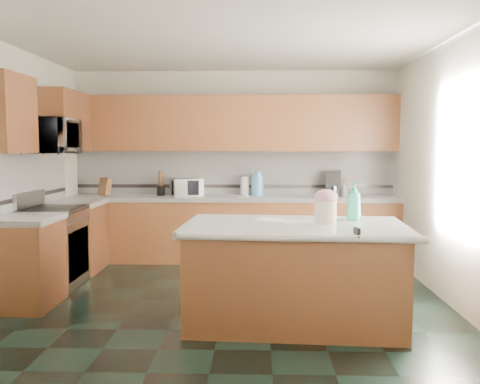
{
  "coord_description": "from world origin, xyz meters",
  "views": [
    {
      "loc": [
        0.34,
        -5.47,
        1.62
      ],
      "look_at": [
        0.15,
        0.35,
        1.12
      ],
      "focal_mm": 40.0,
      "sensor_mm": 36.0,
      "label": 1
    }
  ],
  "objects_px": {
    "island_base": "(294,277)",
    "coffee_maker": "(333,183)",
    "soap_bottle_island": "(354,201)",
    "toaster_oven": "(187,187)",
    "island_top": "(294,227)",
    "knife_block": "(105,187)",
    "treat_jar": "(326,212)"
  },
  "relations": [
    {
      "from": "island_base",
      "to": "treat_jar",
      "type": "xyz_separation_m",
      "value": [
        0.29,
        0.06,
        0.59
      ]
    },
    {
      "from": "knife_block",
      "to": "soap_bottle_island",
      "type": "bearing_deg",
      "value": -17.15
    },
    {
      "from": "island_base",
      "to": "toaster_oven",
      "type": "distance_m",
      "value": 3.09
    },
    {
      "from": "treat_jar",
      "to": "toaster_oven",
      "type": "bearing_deg",
      "value": 121.99
    },
    {
      "from": "coffee_maker",
      "to": "knife_block",
      "type": "bearing_deg",
      "value": -172.33
    },
    {
      "from": "coffee_maker",
      "to": "island_base",
      "type": "bearing_deg",
      "value": -97.91
    },
    {
      "from": "treat_jar",
      "to": "toaster_oven",
      "type": "xyz_separation_m",
      "value": [
        -1.63,
        2.66,
        0.02
      ]
    },
    {
      "from": "island_top",
      "to": "soap_bottle_island",
      "type": "height_order",
      "value": "soap_bottle_island"
    },
    {
      "from": "knife_block",
      "to": "coffee_maker",
      "type": "height_order",
      "value": "coffee_maker"
    },
    {
      "from": "island_top",
      "to": "treat_jar",
      "type": "height_order",
      "value": "treat_jar"
    },
    {
      "from": "toaster_oven",
      "to": "coffee_maker",
      "type": "bearing_deg",
      "value": -21.37
    },
    {
      "from": "island_top",
      "to": "coffee_maker",
      "type": "height_order",
      "value": "coffee_maker"
    },
    {
      "from": "knife_block",
      "to": "toaster_oven",
      "type": "relative_size",
      "value": 0.59
    },
    {
      "from": "island_top",
      "to": "knife_block",
      "type": "distance_m",
      "value": 3.7
    },
    {
      "from": "island_top",
      "to": "treat_jar",
      "type": "bearing_deg",
      "value": 14.79
    },
    {
      "from": "toaster_oven",
      "to": "coffee_maker",
      "type": "xyz_separation_m",
      "value": [
        2.08,
        0.03,
        0.06
      ]
    },
    {
      "from": "island_top",
      "to": "toaster_oven",
      "type": "distance_m",
      "value": 3.03
    },
    {
      "from": "island_base",
      "to": "soap_bottle_island",
      "type": "relative_size",
      "value": 5.27
    },
    {
      "from": "knife_block",
      "to": "coffee_maker",
      "type": "distance_m",
      "value": 3.25
    },
    {
      "from": "island_top",
      "to": "toaster_oven",
      "type": "xyz_separation_m",
      "value": [
        -1.34,
        2.71,
        0.15
      ]
    },
    {
      "from": "island_top",
      "to": "soap_bottle_island",
      "type": "xyz_separation_m",
      "value": [
        0.58,
        0.25,
        0.21
      ]
    },
    {
      "from": "island_base",
      "to": "toaster_oven",
      "type": "height_order",
      "value": "toaster_oven"
    },
    {
      "from": "island_top",
      "to": "treat_jar",
      "type": "distance_m",
      "value": 0.32
    },
    {
      "from": "island_base",
      "to": "island_top",
      "type": "relative_size",
      "value": 0.95
    },
    {
      "from": "treat_jar",
      "to": "coffee_maker",
      "type": "relative_size",
      "value": 0.59
    },
    {
      "from": "soap_bottle_island",
      "to": "island_base",
      "type": "bearing_deg",
      "value": -173.42
    },
    {
      "from": "knife_block",
      "to": "coffee_maker",
      "type": "relative_size",
      "value": 0.7
    },
    {
      "from": "island_base",
      "to": "coffee_maker",
      "type": "relative_size",
      "value": 5.33
    },
    {
      "from": "island_base",
      "to": "knife_block",
      "type": "relative_size",
      "value": 7.64
    },
    {
      "from": "soap_bottle_island",
      "to": "knife_block",
      "type": "xyz_separation_m",
      "value": [
        -3.09,
        2.46,
        -0.06
      ]
    },
    {
      "from": "treat_jar",
      "to": "knife_block",
      "type": "bearing_deg",
      "value": 137.0
    },
    {
      "from": "soap_bottle_island",
      "to": "coffee_maker",
      "type": "bearing_deg",
      "value": 69.31
    }
  ]
}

